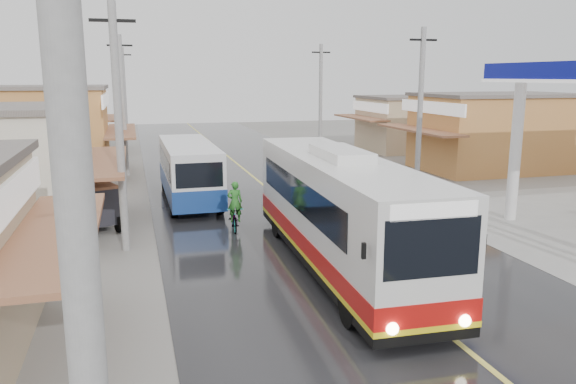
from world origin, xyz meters
name	(u,v)px	position (x,y,z in m)	size (l,w,h in m)	color
ground	(460,345)	(0.00, 0.00, 0.00)	(120.00, 120.00, 0.00)	slate
road	(282,200)	(0.00, 15.00, 0.01)	(12.00, 90.00, 0.02)	black
centre_line	(282,200)	(0.00, 15.00, 0.02)	(0.15, 90.00, 0.01)	#D8CC4C
utility_poles_left	(127,205)	(-7.00, 16.00, 0.00)	(1.60, 50.00, 8.00)	gray
utility_poles_right	(416,192)	(7.00, 15.00, 0.00)	(1.60, 36.00, 8.00)	gray
coach_bus	(339,211)	(-0.76, 5.51, 1.75)	(2.99, 11.71, 3.63)	silver
second_bus	(189,170)	(-4.17, 15.95, 1.45)	(2.23, 8.13, 2.69)	silver
cyclist	(234,214)	(-3.05, 10.46, 0.62)	(0.77, 1.81, 1.90)	black
tricycle_near	(91,203)	(-8.23, 11.96, 1.02)	(2.26, 2.54, 1.79)	#26262D
tricycle_far	(82,192)	(-8.77, 14.86, 0.92)	(1.98, 2.27, 1.61)	#26262D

